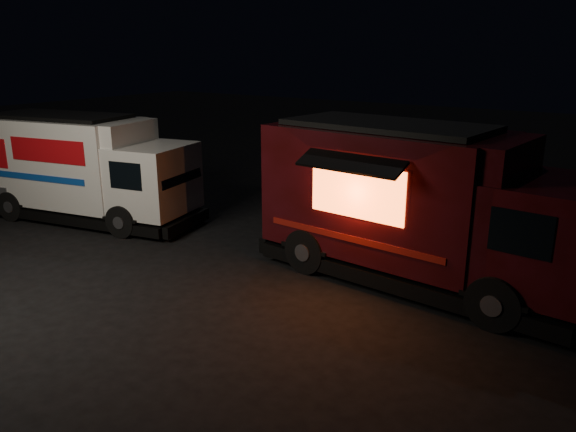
# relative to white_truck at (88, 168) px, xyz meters

# --- Properties ---
(ground) EXTENTS (80.00, 80.00, 0.00)m
(ground) POSITION_rel_white_truck_xyz_m (4.90, -1.63, -1.52)
(ground) COLOR black
(ground) RESTS_ON ground
(white_truck) EXTENTS (7.05, 3.62, 3.05)m
(white_truck) POSITION_rel_white_truck_xyz_m (0.00, 0.00, 0.00)
(white_truck) COLOR silver
(white_truck) RESTS_ON ground
(red_truck) EXTENTS (7.43, 3.26, 3.36)m
(red_truck) POSITION_rel_white_truck_xyz_m (9.73, 1.11, 0.16)
(red_truck) COLOR #3B0A11
(red_truck) RESTS_ON ground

